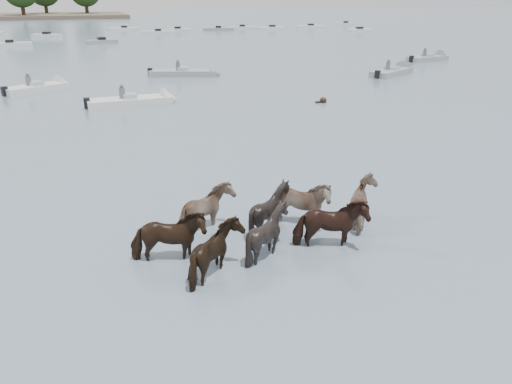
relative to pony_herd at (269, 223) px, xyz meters
name	(u,v)px	position (x,y,z in m)	size (l,w,h in m)	color
ground	(322,242)	(1.35, -0.52, -0.55)	(400.00, 400.00, 0.00)	slate
pony_herd	(269,223)	(0.00, 0.00, 0.00)	(7.67, 4.48, 1.65)	black
swimming_pony	(322,101)	(9.88, 16.51, -0.45)	(0.72, 0.44, 0.44)	black
motorboat_a	(46,87)	(-6.54, 26.82, -0.32)	(4.91, 3.74, 1.92)	silver
motorboat_b	(142,101)	(-0.79, 19.67, -0.32)	(5.62, 1.81, 1.92)	silver
motorboat_c	(193,73)	(4.69, 29.93, -0.32)	(6.08, 3.42, 1.92)	gray
motorboat_d	(396,71)	(21.09, 25.16, -0.32)	(5.41, 3.99, 1.92)	gray
motorboat_e	(433,58)	(30.00, 31.87, -0.32)	(5.22, 2.47, 1.92)	gray
distant_flotilla	(110,33)	(1.77, 78.02, -0.29)	(107.38, 29.32, 0.93)	gray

